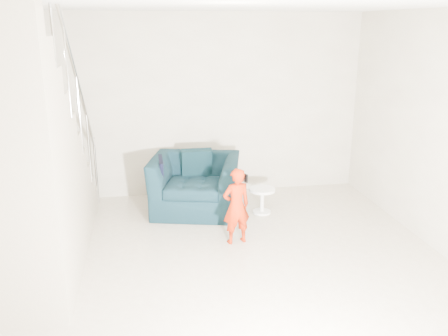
% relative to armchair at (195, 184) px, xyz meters
% --- Properties ---
extents(floor, '(5.50, 5.50, 0.00)m').
position_rel_armchair_xyz_m(floor, '(0.12, -2.00, -0.39)').
color(floor, tan).
rests_on(floor, ground).
extents(ceiling, '(5.50, 5.50, 0.00)m').
position_rel_armchair_xyz_m(ceiling, '(0.12, -2.00, 2.31)').
color(ceiling, silver).
rests_on(ceiling, back_wall).
extents(back_wall, '(5.00, 0.00, 5.00)m').
position_rel_armchair_xyz_m(back_wall, '(0.12, 0.75, 0.96)').
color(back_wall, '#A49986').
rests_on(back_wall, floor).
extents(armchair, '(1.40, 1.29, 0.77)m').
position_rel_armchair_xyz_m(armchair, '(0.00, 0.00, 0.00)').
color(armchair, black).
rests_on(armchair, floor).
extents(toddler, '(0.38, 0.29, 0.93)m').
position_rel_armchair_xyz_m(toddler, '(0.37, -1.11, 0.08)').
color(toddler, '#9C1105').
rests_on(toddler, floor).
extents(side_table, '(0.36, 0.36, 0.36)m').
position_rel_armchair_xyz_m(side_table, '(0.90, -0.25, -0.15)').
color(side_table, white).
rests_on(side_table, floor).
extents(staircase, '(1.02, 3.03, 3.62)m').
position_rel_armchair_xyz_m(staircase, '(-1.88, -1.45, 0.56)').
color(staircase, '#ADA089').
rests_on(staircase, floor).
extents(cushion, '(0.43, 0.20, 0.43)m').
position_rel_armchair_xyz_m(cushion, '(0.05, 0.25, 0.24)').
color(cushion, black).
rests_on(cushion, armchair).
extents(throw, '(0.05, 0.51, 0.57)m').
position_rel_armchair_xyz_m(throw, '(-0.46, 0.01, 0.10)').
color(throw, black).
rests_on(throw, armchair).
extents(phone, '(0.04, 0.05, 0.10)m').
position_rel_armchair_xyz_m(phone, '(0.48, -1.12, 0.42)').
color(phone, black).
rests_on(phone, toddler).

